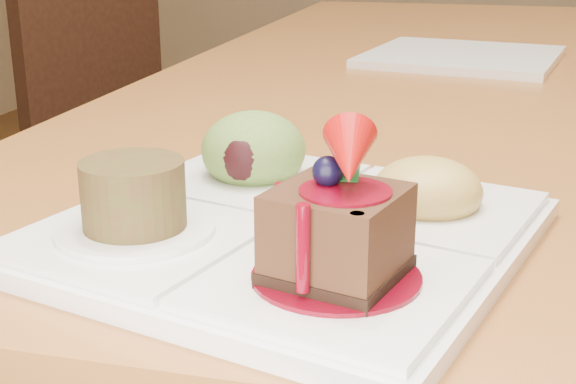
% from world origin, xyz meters
% --- Properties ---
extents(dining_table, '(1.00, 1.80, 0.75)m').
position_xyz_m(dining_table, '(0.00, 0.00, 0.68)').
color(dining_table, brown).
rests_on(dining_table, ground).
extents(chair_left, '(0.49, 0.49, 0.87)m').
position_xyz_m(chair_left, '(-0.80, 0.33, 0.49)').
color(chair_left, black).
rests_on(chair_left, ground).
extents(sampler_plate, '(0.34, 0.34, 0.11)m').
position_xyz_m(sampler_plate, '(-0.18, -0.73, 0.77)').
color(sampler_plate, white).
rests_on(sampler_plate, dining_table).
extents(second_plate, '(0.31, 0.31, 0.01)m').
position_xyz_m(second_plate, '(-0.10, 0.02, 0.76)').
color(second_plate, white).
rests_on(second_plate, dining_table).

